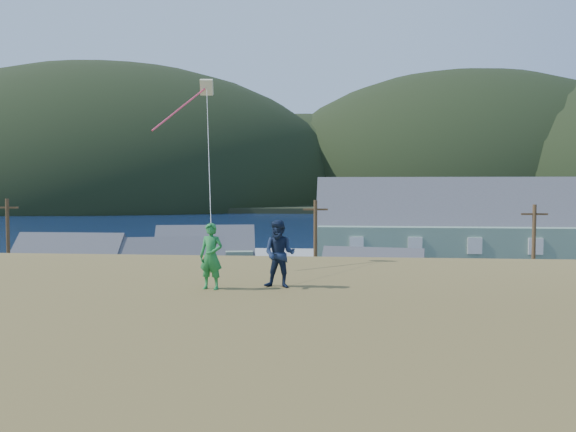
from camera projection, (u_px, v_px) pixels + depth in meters
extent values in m
plane|color=#0A1638|center=(301.00, 346.00, 35.00)|extent=(900.00, 900.00, 0.00)
cube|color=#4C3D19|center=(298.00, 355.00, 33.01)|extent=(110.00, 8.00, 0.10)
cube|color=#28282B|center=(313.00, 293.00, 51.90)|extent=(72.00, 36.00, 0.12)
cube|color=gray|center=(277.00, 257.00, 75.31)|extent=(26.00, 14.00, 0.90)
cube|color=black|center=(336.00, 200.00, 363.08)|extent=(900.00, 320.00, 2.00)
ellipsoid|color=black|center=(114.00, 201.00, 304.51)|extent=(260.00, 234.00, 143.00)
ellipsoid|color=black|center=(302.00, 200.00, 335.05)|extent=(200.00, 180.00, 100.00)
ellipsoid|color=black|center=(460.00, 201.00, 316.79)|extent=(230.00, 207.00, 142.60)
cube|color=gray|center=(516.00, 258.00, 52.55)|extent=(36.80, 10.54, 6.31)
cube|color=#47474C|center=(517.00, 206.00, 52.30)|extent=(37.30, 10.26, 10.24)
cube|color=#285E5C|center=(67.00, 285.00, 46.89)|extent=(8.77, 6.58, 3.28)
cube|color=#47474C|center=(67.00, 255.00, 46.76)|extent=(9.27, 6.33, 6.30)
cube|color=gray|center=(169.00, 285.00, 46.99)|extent=(10.06, 7.91, 3.16)
cube|color=#47474C|center=(169.00, 257.00, 46.87)|extent=(10.50, 7.84, 5.73)
cube|color=white|center=(372.00, 295.00, 43.24)|extent=(8.09, 6.37, 2.93)
cube|color=#47474C|center=(372.00, 267.00, 43.12)|extent=(8.57, 6.38, 5.16)
cube|color=gray|center=(205.00, 264.00, 59.70)|extent=(10.91, 7.72, 3.19)
cube|color=#47474C|center=(205.00, 241.00, 59.56)|extent=(11.39, 7.76, 5.92)
cylinder|color=#47331E|center=(9.00, 265.00, 38.10)|extent=(0.24, 0.24, 9.02)
cylinder|color=#47331E|center=(315.00, 269.00, 36.17)|extent=(0.24, 0.24, 8.97)
cylinder|color=#47331E|center=(533.00, 274.00, 34.93)|extent=(0.24, 0.24, 8.73)
imported|color=silver|center=(226.00, 273.00, 58.90)|extent=(2.32, 5.16, 1.47)
imported|color=silver|center=(225.00, 285.00, 52.20)|extent=(2.48, 5.01, 1.37)
imported|color=#962F12|center=(98.00, 283.00, 53.37)|extent=(1.74, 3.94, 1.32)
imported|color=black|center=(247.00, 281.00, 53.76)|extent=(2.12, 5.18, 1.50)
imported|color=gray|center=(142.00, 270.00, 61.26)|extent=(1.62, 4.30, 1.40)
imported|color=#374A89|center=(333.00, 272.00, 59.67)|extent=(1.95, 4.41, 1.41)
imported|color=black|center=(278.00, 272.00, 59.65)|extent=(2.06, 4.57, 1.52)
imported|color=navy|center=(307.00, 284.00, 52.30)|extent=(1.81, 4.48, 1.53)
imported|color=#9E9FA2|center=(151.00, 282.00, 53.64)|extent=(1.60, 4.43, 1.45)
imported|color=#227E38|center=(211.00, 256.00, 15.01)|extent=(0.72, 0.54, 1.78)
imported|color=#172440|center=(280.00, 254.00, 15.24)|extent=(1.00, 0.84, 1.84)
cube|color=beige|center=(207.00, 87.00, 20.33)|extent=(0.49, 0.47, 0.60)
cylinder|color=#FF4362|center=(181.00, 108.00, 19.19)|extent=(0.06, 0.06, 3.31)
cylinder|color=white|center=(208.00, 145.00, 17.65)|extent=(0.02, 0.02, 7.30)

